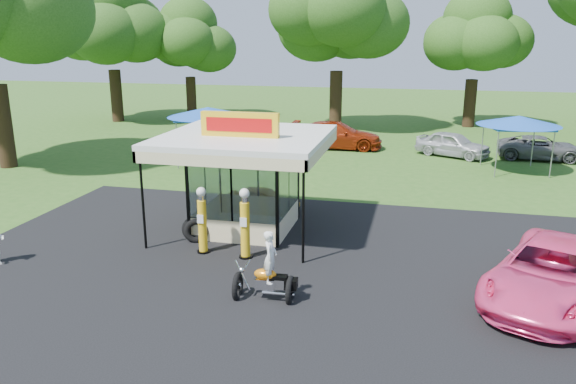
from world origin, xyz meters
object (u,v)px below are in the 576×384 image
kiosk_car (264,199)px  pink_sedan (552,273)px  motorcycle (268,273)px  tent_west (208,113)px  gas_pump_right (245,226)px  gas_pump_left (202,222)px  gas_station_kiosk (246,180)px  bg_car_c (453,144)px  bg_car_d (541,148)px  tent_east (519,121)px  bg_car_b (337,135)px  bg_car_a (208,138)px

kiosk_car → pink_sedan: (9.20, -5.63, 0.28)m
motorcycle → tent_west: tent_west is taller
gas_pump_right → pink_sedan: (8.43, -0.88, -0.30)m
gas_pump_left → pink_sedan: gas_pump_left is taller
gas_station_kiosk → bg_car_c: bearing=62.4°
gas_pump_left → bg_car_d: gas_pump_left is taller
pink_sedan → bg_car_d: pink_sedan is taller
tent_west → tent_east: bearing=6.3°
gas_pump_right → kiosk_car: gas_pump_right is taller
bg_car_b → bg_car_d: bg_car_b is taller
gas_pump_right → bg_car_b: bearing=89.7°
kiosk_car → pink_sedan: size_ratio=0.51×
gas_station_kiosk → tent_east: 15.40m
gas_pump_left → tent_east: (10.99, 13.83, 1.49)m
gas_pump_left → bg_car_a: bearing=110.7°
pink_sedan → bg_car_a: (-15.62, 16.24, -0.01)m
bg_car_d → tent_east: bearing=154.3°
motorcycle → tent_west: bearing=112.6°
kiosk_car → bg_car_c: size_ratio=0.69×
motorcycle → bg_car_d: bearing=59.5°
bg_car_a → gas_station_kiosk: bearing=-161.4°
gas_station_kiosk → gas_pump_right: size_ratio=2.43×
gas_pump_left → bg_car_c: 18.70m
motorcycle → gas_pump_left: bearing=133.4°
gas_pump_right → tent_east: size_ratio=0.56×
pink_sedan → tent_east: (1.15, 14.80, 1.75)m
gas_pump_right → motorcycle: gas_pump_right is taller
gas_pump_right → bg_car_c: gas_pump_right is taller
bg_car_b → bg_car_a: bearing=105.6°
kiosk_car → bg_car_c: 14.31m
kiosk_car → bg_car_a: 12.41m
bg_car_b → bg_car_d: 11.35m
bg_car_a → tent_west: 3.92m
gas_station_kiosk → motorcycle: size_ratio=2.76×
bg_car_a → pink_sedan: bearing=-144.1°
bg_car_b → gas_pump_right: bearing=177.0°
gas_station_kiosk → tent_east: bearing=47.7°
bg_car_b → bg_car_c: (6.66, -0.84, -0.09)m
pink_sedan → bg_car_d: (2.99, 18.11, -0.13)m
bg_car_a → tent_west: tent_west is taller
gas_station_kiosk → gas_pump_left: (-0.64, -2.44, -0.76)m
kiosk_car → tent_east: size_ratio=0.71×
bg_car_a → bg_car_d: 18.70m
gas_pump_left → bg_car_b: (1.49, 17.66, -0.24)m
gas_pump_left → bg_car_a: gas_pump_left is taller
motorcycle → tent_west: 16.54m
kiosk_car → tent_west: size_ratio=0.67×
motorcycle → bg_car_a: 19.84m
gas_station_kiosk → gas_pump_right: gas_station_kiosk is taller
kiosk_car → bg_car_a: bearing=31.2°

